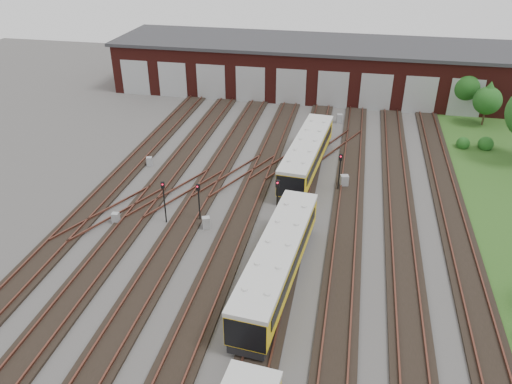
# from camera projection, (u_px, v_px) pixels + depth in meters

# --- Properties ---
(ground) EXTENTS (120.00, 120.00, 0.00)m
(ground) POSITION_uv_depth(u_px,v_px,m) (245.00, 283.00, 31.73)
(ground) COLOR #423F3D
(ground) RESTS_ON ground
(track_network) EXTENTS (30.40, 70.00, 0.33)m
(track_network) POSITION_uv_depth(u_px,v_px,m) (245.00, 276.00, 32.21)
(track_network) COLOR black
(track_network) RESTS_ON ground
(maintenance_shed) EXTENTS (51.00, 12.50, 6.35)m
(maintenance_shed) POSITION_uv_depth(u_px,v_px,m) (313.00, 67.00, 64.29)
(maintenance_shed) COLOR #491612
(maintenance_shed) RESTS_ON ground
(metro_train) EXTENTS (3.57, 45.46, 2.75)m
(metro_train) POSITION_uv_depth(u_px,v_px,m) (278.00, 261.00, 30.87)
(metro_train) COLOR black
(metro_train) RESTS_ON ground
(signal_mast_0) EXTENTS (0.29, 0.27, 3.47)m
(signal_mast_0) POSITION_uv_depth(u_px,v_px,m) (164.00, 197.00, 36.88)
(signal_mast_0) COLOR black
(signal_mast_0) RESTS_ON ground
(signal_mast_1) EXTENTS (0.29, 0.28, 3.21)m
(signal_mast_1) POSITION_uv_depth(u_px,v_px,m) (199.00, 198.00, 37.08)
(signal_mast_1) COLOR black
(signal_mast_1) RESTS_ON ground
(signal_mast_2) EXTENTS (0.29, 0.28, 3.82)m
(signal_mast_2) POSITION_uv_depth(u_px,v_px,m) (277.00, 197.00, 36.45)
(signal_mast_2) COLOR black
(signal_mast_2) RESTS_ON ground
(signal_mast_3) EXTENTS (0.29, 0.27, 3.41)m
(signal_mast_3) POSITION_uv_depth(u_px,v_px,m) (340.00, 168.00, 41.17)
(signal_mast_3) COLOR black
(signal_mast_3) RESTS_ON ground
(relay_cabinet_0) EXTENTS (0.54, 0.45, 0.87)m
(relay_cabinet_0) POSITION_uv_depth(u_px,v_px,m) (116.00, 218.00, 37.64)
(relay_cabinet_0) COLOR #939597
(relay_cabinet_0) RESTS_ON ground
(relay_cabinet_1) EXTENTS (0.60, 0.54, 0.85)m
(relay_cabinet_1) POSITION_uv_depth(u_px,v_px,m) (149.00, 161.00, 46.23)
(relay_cabinet_1) COLOR #939597
(relay_cabinet_1) RESTS_ON ground
(relay_cabinet_2) EXTENTS (0.70, 0.65, 0.93)m
(relay_cabinet_2) POSITION_uv_depth(u_px,v_px,m) (206.00, 223.00, 37.05)
(relay_cabinet_2) COLOR #939597
(relay_cabinet_2) RESTS_ON ground
(relay_cabinet_3) EXTENTS (0.67, 0.59, 0.99)m
(relay_cabinet_3) POSITION_uv_depth(u_px,v_px,m) (340.00, 118.00, 55.67)
(relay_cabinet_3) COLOR #939597
(relay_cabinet_3) RESTS_ON ground
(relay_cabinet_4) EXTENTS (0.77, 0.70, 1.09)m
(relay_cabinet_4) POSITION_uv_depth(u_px,v_px,m) (344.00, 181.00, 42.58)
(relay_cabinet_4) COLOR #939597
(relay_cabinet_4) RESTS_ON ground
(tree_0) EXTENTS (3.53, 3.53, 5.84)m
(tree_0) POSITION_uv_depth(u_px,v_px,m) (467.00, 82.00, 56.62)
(tree_0) COLOR #342917
(tree_0) RESTS_ON ground
(tree_1) EXTENTS (3.00, 3.00, 4.98)m
(tree_1) POSITION_uv_depth(u_px,v_px,m) (488.00, 97.00, 53.67)
(tree_1) COLOR #342917
(tree_1) RESTS_ON ground
(bush_1) EXTENTS (1.30, 1.30, 1.30)m
(bush_1) POSITION_uv_depth(u_px,v_px,m) (463.00, 142.00, 49.65)
(bush_1) COLOR #164714
(bush_1) RESTS_ON ground
(bush_2) EXTENTS (1.50, 1.50, 1.50)m
(bush_2) POSITION_uv_depth(u_px,v_px,m) (486.00, 142.00, 49.36)
(bush_2) COLOR #164714
(bush_2) RESTS_ON ground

